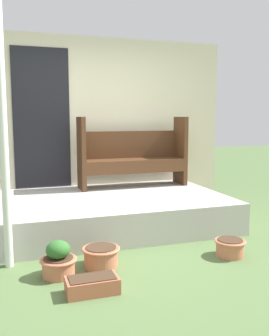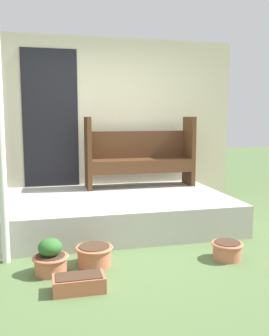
{
  "view_description": "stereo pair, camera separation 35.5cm",
  "coord_description": "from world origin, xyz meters",
  "px_view_note": "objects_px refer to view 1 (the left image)",
  "views": [
    {
      "loc": [
        -1.06,
        -3.71,
        1.43
      ],
      "look_at": [
        0.28,
        0.33,
        0.84
      ],
      "focal_mm": 40.0,
      "sensor_mm": 36.0,
      "label": 1
    },
    {
      "loc": [
        -0.72,
        -3.81,
        1.43
      ],
      "look_at": [
        0.28,
        0.33,
        0.84
      ],
      "focal_mm": 40.0,
      "sensor_mm": 36.0,
      "label": 2
    }
  ],
  "objects_px": {
    "flower_pot_right": "(230,247)",
    "flower_pot_left": "(58,261)",
    "bench": "(132,153)",
    "flower_pot_middle": "(101,256)",
    "support_post": "(3,137)",
    "planter_box_rect": "(92,285)"
  },
  "relations": [
    {
      "from": "flower_pot_right",
      "to": "flower_pot_left",
      "type": "bearing_deg",
      "value": 177.91
    },
    {
      "from": "bench",
      "to": "flower_pot_middle",
      "type": "xyz_separation_m",
      "value": [
        -0.94,
        -1.91,
        -0.78
      ]
    },
    {
      "from": "support_post",
      "to": "flower_pot_right",
      "type": "bearing_deg",
      "value": -11.51
    },
    {
      "from": "bench",
      "to": "planter_box_rect",
      "type": "relative_size",
      "value": 3.76
    },
    {
      "from": "flower_pot_middle",
      "to": "bench",
      "type": "bearing_deg",
      "value": 63.76
    },
    {
      "from": "bench",
      "to": "flower_pot_left",
      "type": "bearing_deg",
      "value": -124.45
    },
    {
      "from": "support_post",
      "to": "bench",
      "type": "xyz_separation_m",
      "value": [
        1.78,
        1.63,
        -0.35
      ]
    },
    {
      "from": "flower_pot_middle",
      "to": "planter_box_rect",
      "type": "distance_m",
      "value": 0.55
    },
    {
      "from": "bench",
      "to": "flower_pot_middle",
      "type": "bearing_deg",
      "value": -116.59
    },
    {
      "from": "support_post",
      "to": "flower_pot_middle",
      "type": "relative_size",
      "value": 6.8
    },
    {
      "from": "flower_pot_left",
      "to": "flower_pot_right",
      "type": "bearing_deg",
      "value": -2.09
    },
    {
      "from": "bench",
      "to": "flower_pot_right",
      "type": "height_order",
      "value": "bench"
    },
    {
      "from": "support_post",
      "to": "bench",
      "type": "distance_m",
      "value": 2.43
    },
    {
      "from": "support_post",
      "to": "flower_pot_left",
      "type": "relative_size",
      "value": 7.49
    },
    {
      "from": "bench",
      "to": "flower_pot_middle",
      "type": "relative_size",
      "value": 4.38
    },
    {
      "from": "flower_pot_right",
      "to": "support_post",
      "type": "bearing_deg",
      "value": 168.49
    },
    {
      "from": "bench",
      "to": "planter_box_rect",
      "type": "height_order",
      "value": "bench"
    },
    {
      "from": "bench",
      "to": "flower_pot_left",
      "type": "distance_m",
      "value": 2.53
    },
    {
      "from": "bench",
      "to": "planter_box_rect",
      "type": "distance_m",
      "value": 2.79
    },
    {
      "from": "planter_box_rect",
      "to": "support_post",
      "type": "bearing_deg",
      "value": 129.02
    },
    {
      "from": "support_post",
      "to": "flower_pot_middle",
      "type": "xyz_separation_m",
      "value": [
        0.84,
        -0.28,
        -1.14
      ]
    },
    {
      "from": "flower_pot_left",
      "to": "support_post",
      "type": "bearing_deg",
      "value": 138.31
    }
  ]
}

